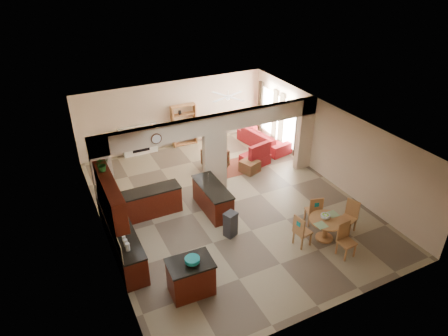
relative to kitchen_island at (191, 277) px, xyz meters
name	(u,v)px	position (x,y,z in m)	size (l,w,h in m)	color
floor	(228,204)	(2.54, 3.03, -0.48)	(10.00, 10.00, 0.00)	gray
ceiling	(228,127)	(2.54, 3.03, 2.32)	(10.00, 10.00, 0.00)	white
wall_back	(174,114)	(2.54, 8.03, 0.92)	(8.00, 8.00, 0.00)	beige
wall_front	(330,268)	(2.54, -1.97, 0.92)	(8.00, 8.00, 0.00)	beige
wall_left	(100,198)	(-1.46, 3.03, 0.92)	(10.00, 10.00, 0.00)	beige
wall_right	(328,143)	(6.54, 3.03, 0.92)	(10.00, 10.00, 0.00)	beige
partition_left_pier	(103,179)	(-1.16, 4.03, 0.92)	(0.60, 0.25, 2.80)	beige
partition_center_pier	(215,162)	(2.54, 4.03, 0.62)	(0.80, 0.25, 2.20)	beige
partition_right_pier	(305,134)	(6.24, 4.03, 0.92)	(0.60, 0.25, 2.80)	beige
partition_header	(214,124)	(2.54, 4.03, 2.02)	(8.00, 0.25, 0.60)	beige
kitchen_counter	(132,223)	(-0.72, 2.78, -0.01)	(2.52, 3.29, 1.48)	#3B0B06
upper_cabinets	(110,195)	(-1.28, 2.23, 1.44)	(0.35, 2.40, 0.90)	#3B0B06
peninsula	(213,198)	(1.94, 2.92, -0.02)	(0.70, 1.85, 0.91)	#3B0B06
wall_clock	(156,139)	(0.54, 3.88, 1.97)	(0.34, 0.34, 0.03)	#532E1B
rug	(231,168)	(3.74, 5.13, -0.47)	(1.60, 1.30, 0.01)	brown
fireplace	(139,140)	(0.94, 7.87, 0.14)	(1.60, 0.35, 1.20)	white
shelving_unit	(184,125)	(2.89, 7.85, 0.42)	(1.00, 0.32, 1.80)	#A35D38
window_a	(290,125)	(6.51, 5.33, 0.72)	(0.02, 0.90, 1.90)	white
window_b	(268,111)	(6.51, 7.03, 0.72)	(0.02, 0.90, 1.90)	white
glazed_door	(278,121)	(6.51, 6.18, 0.57)	(0.02, 0.70, 2.10)	white
drape_a_left	(298,131)	(6.47, 4.73, 0.72)	(0.10, 0.28, 2.30)	#3A1717
drape_a_right	(281,120)	(6.47, 5.93, 0.72)	(0.10, 0.28, 2.30)	#3A1717
drape_b_left	(275,116)	(6.47, 6.43, 0.72)	(0.10, 0.28, 2.30)	#3A1717
drape_b_right	(260,107)	(6.47, 7.63, 0.72)	(0.10, 0.28, 2.30)	#3A1717
ceiling_fan	(228,97)	(4.04, 6.03, 2.08)	(1.00, 1.00, 0.10)	white
kitchen_island	(191,277)	(0.00, 0.00, 0.00)	(1.13, 0.83, 0.95)	#3B0B06
teal_bowl	(192,261)	(0.04, -0.07, 0.56)	(0.36, 0.36, 0.17)	#138284
trash_can	(230,225)	(1.87, 1.53, -0.11)	(0.34, 0.29, 0.73)	#2A2A2C
dining_table	(326,226)	(4.28, 0.17, -0.01)	(1.01, 1.01, 0.69)	#A35D38
fruit_bowl	(325,216)	(4.27, 0.24, 0.28)	(0.27, 0.27, 0.15)	#76BC28
sofa	(264,139)	(5.84, 6.21, -0.12)	(0.97, 2.47, 0.72)	maroon
chaise	(255,159)	(4.73, 5.03, -0.28)	(0.99, 0.81, 0.40)	maroon
armchair	(215,158)	(3.23, 5.51, -0.10)	(0.81, 0.83, 0.76)	maroon
ottoman	(250,166)	(4.25, 4.59, -0.26)	(0.61, 0.61, 0.45)	maroon
plant	(102,164)	(-1.28, 2.79, 2.09)	(0.35, 0.30, 0.39)	#1B4E14
chair_north	(314,210)	(4.39, 0.87, 0.08)	(0.52, 0.52, 1.02)	#A35D38
chair_east	(350,215)	(5.18, 0.19, 0.08)	(0.54, 0.54, 1.02)	#A35D38
chair_south	(345,238)	(4.33, -0.58, 0.08)	(0.45, 0.45, 1.02)	#A35D38
chair_west	(301,230)	(3.44, 0.24, 0.08)	(0.48, 0.48, 1.02)	#A35D38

